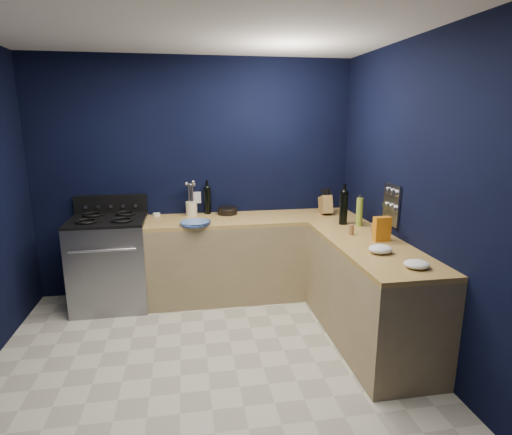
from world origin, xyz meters
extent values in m
cube|color=beige|center=(0.00, 0.00, -0.01)|extent=(3.50, 3.50, 0.02)
cube|color=silver|center=(0.00, 0.00, 2.61)|extent=(3.50, 3.50, 0.02)
cube|color=black|center=(0.00, 1.76, 1.30)|extent=(3.50, 0.02, 2.60)
cube|color=black|center=(1.76, 0.00, 1.30)|extent=(0.02, 3.50, 2.60)
cube|color=black|center=(0.00, -1.76, 1.30)|extent=(3.50, 0.02, 2.60)
cube|color=#937E56|center=(0.60, 1.44, 0.43)|extent=(2.30, 0.63, 0.86)
cube|color=olive|center=(0.60, 1.44, 0.88)|extent=(2.30, 0.63, 0.04)
cube|color=#937E56|center=(1.44, 0.29, 0.43)|extent=(0.63, 1.67, 0.86)
cube|color=olive|center=(1.44, 0.29, 0.88)|extent=(0.63, 1.67, 0.04)
cube|color=gray|center=(-0.93, 1.42, 0.46)|extent=(0.76, 0.66, 0.92)
cube|color=black|center=(-0.93, 1.10, 0.45)|extent=(0.59, 0.02, 0.42)
cube|color=black|center=(-0.93, 1.42, 0.94)|extent=(0.76, 0.66, 0.03)
cube|color=black|center=(-0.93, 1.72, 1.04)|extent=(0.76, 0.06, 0.20)
cube|color=gray|center=(1.74, 0.55, 1.18)|extent=(0.02, 0.28, 0.38)
cube|color=white|center=(0.00, 1.74, 1.08)|extent=(0.09, 0.02, 0.13)
cylinder|color=#3E5D9E|center=(-0.04, 1.20, 0.92)|extent=(0.35, 0.35, 0.04)
cylinder|color=white|center=(-0.45, 1.68, 0.92)|extent=(0.10, 0.10, 0.03)
cylinder|color=#F0E4C3|center=(-0.07, 1.63, 0.98)|extent=(0.15, 0.15, 0.15)
cylinder|color=black|center=(0.11, 1.69, 1.05)|extent=(0.10, 0.10, 0.30)
cylinder|color=black|center=(0.33, 1.62, 0.94)|extent=(0.24, 0.24, 0.08)
cube|color=olive|center=(1.42, 1.46, 1.00)|extent=(0.11, 0.24, 0.25)
cylinder|color=black|center=(1.44, 0.98, 1.07)|extent=(0.10, 0.10, 0.33)
cylinder|color=olive|center=(1.58, 0.88, 1.04)|extent=(0.08, 0.08, 0.29)
cylinder|color=olive|center=(1.37, 0.59, 0.95)|extent=(0.06, 0.06, 0.10)
cylinder|color=olive|center=(1.61, 0.63, 0.94)|extent=(0.06, 0.06, 0.09)
cube|color=#C43810|center=(1.56, 0.36, 1.01)|extent=(0.15, 0.08, 0.22)
ellipsoid|color=white|center=(1.39, 0.04, 0.93)|extent=(0.22, 0.19, 0.07)
ellipsoid|color=white|center=(1.50, -0.32, 0.93)|extent=(0.23, 0.21, 0.06)
camera|label=1|loc=(-0.12, -2.92, 1.95)|focal=29.21mm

